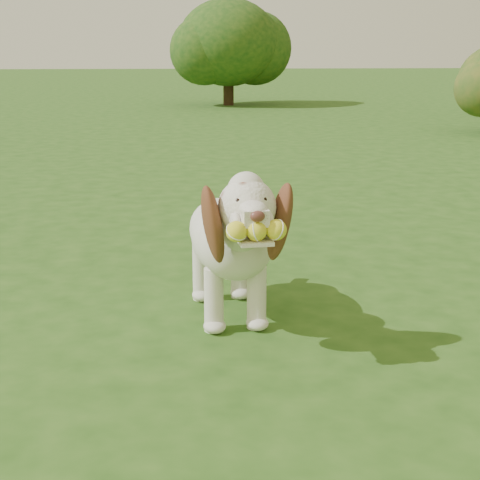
{
  "coord_description": "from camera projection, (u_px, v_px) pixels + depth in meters",
  "views": [
    {
      "loc": [
        -0.59,
        -4.02,
        1.39
      ],
      "look_at": [
        -0.35,
        -0.7,
        0.5
      ],
      "focal_mm": 55.0,
      "sensor_mm": 36.0,
      "label": 1
    }
  ],
  "objects": [
    {
      "name": "dog",
      "position": [
        231.0,
        236.0,
        3.71
      ],
      "size": [
        0.51,
        1.3,
        0.85
      ],
      "rotation": [
        0.0,
        0.0,
        0.11
      ],
      "color": "silver",
      "rests_on": "ground"
    },
    {
      "name": "ground",
      "position": [
        291.0,
        291.0,
        4.28
      ],
      "size": [
        80.0,
        80.0,
        0.0
      ],
      "primitive_type": "plane",
      "color": "#234B15",
      "rests_on": "ground"
    },
    {
      "name": "shrub_i",
      "position": [
        228.0,
        43.0,
        16.9
      ],
      "size": [
        2.33,
        2.33,
        2.42
      ],
      "color": "#382314",
      "rests_on": "ground"
    }
  ]
}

